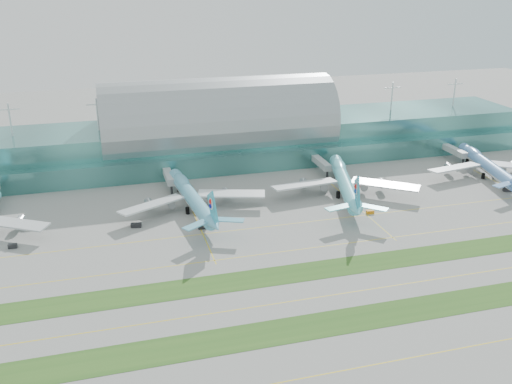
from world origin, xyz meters
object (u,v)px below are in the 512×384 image
object	(u,v)px
terminal	(218,134)
airliner_b	(191,196)
airliner_d	(487,164)
airliner_c	(344,181)

from	to	relation	value
terminal	airliner_b	xyz separation A→B (m)	(-25.28, -63.34, -8.16)
terminal	airliner_d	bearing A→B (deg)	-26.66
airliner_c	airliner_d	size ratio (longest dim) A/B	1.06
terminal	airliner_b	bearing A→B (deg)	-111.76
terminal	airliner_c	world-z (taller)	terminal
airliner_c	airliner_d	world-z (taller)	airliner_c
airliner_b	terminal	bearing A→B (deg)	62.76
airliner_b	airliner_c	bearing A→B (deg)	-6.69
airliner_b	airliner_d	world-z (taller)	airliner_b
airliner_c	airliner_d	xyz separation A→B (m)	(76.92, 4.41, -0.44)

